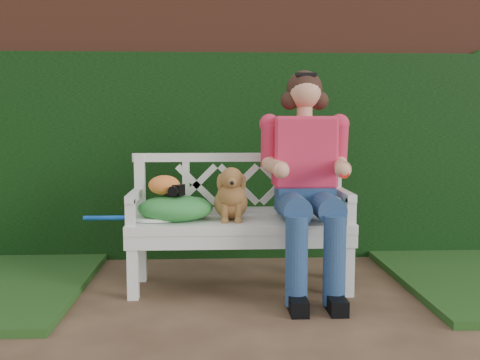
{
  "coord_description": "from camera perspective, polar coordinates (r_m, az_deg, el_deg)",
  "views": [
    {
      "loc": [
        -0.21,
        -3.01,
        1.15
      ],
      "look_at": [
        -0.03,
        0.75,
        0.75
      ],
      "focal_mm": 42.0,
      "sensor_mm": 36.0,
      "label": 1
    }
  ],
  "objects": [
    {
      "name": "ground",
      "position": [
        3.23,
        1.28,
        -14.78
      ],
      "size": [
        60.0,
        60.0,
        0.0
      ],
      "primitive_type": "plane",
      "color": "#422B1E"
    },
    {
      "name": "brick_wall",
      "position": [
        4.92,
        -0.25,
        5.46
      ],
      "size": [
        10.0,
        0.3,
        2.2
      ],
      "primitive_type": "cube",
      "color": "brown",
      "rests_on": "ground"
    },
    {
      "name": "ivy_hedge",
      "position": [
        4.71,
        -0.13,
        2.39
      ],
      "size": [
        10.0,
        0.18,
        1.7
      ],
      "primitive_type": "cube",
      "color": "#12380E",
      "rests_on": "ground"
    },
    {
      "name": "garden_bench",
      "position": [
        3.88,
        0.0,
        -7.52
      ],
      "size": [
        1.64,
        0.77,
        0.48
      ],
      "primitive_type": null,
      "rotation": [
        0.0,
        0.0,
        -0.11
      ],
      "color": "white",
      "rests_on": "ground"
    },
    {
      "name": "seated_woman",
      "position": [
        3.82,
        6.62,
        0.04
      ],
      "size": [
        0.74,
        0.92,
        1.51
      ],
      "primitive_type": null,
      "rotation": [
        0.0,
        0.0,
        0.13
      ],
      "color": "#E6457A",
      "rests_on": "ground"
    },
    {
      "name": "dog",
      "position": [
        3.78,
        -0.92,
        -1.32
      ],
      "size": [
        0.27,
        0.35,
        0.37
      ],
      "primitive_type": null,
      "rotation": [
        0.0,
        0.0,
        -0.07
      ],
      "color": "#AF7536",
      "rests_on": "garden_bench"
    },
    {
      "name": "tennis_racket",
      "position": [
        3.85,
        -9.01,
        -3.79
      ],
      "size": [
        0.74,
        0.42,
        0.03
      ],
      "primitive_type": null,
      "rotation": [
        0.0,
        0.0,
        0.18
      ],
      "color": "silver",
      "rests_on": "garden_bench"
    },
    {
      "name": "green_bag",
      "position": [
        3.81,
        -6.58,
        -2.8
      ],
      "size": [
        0.56,
        0.47,
        0.17
      ],
      "primitive_type": null,
      "rotation": [
        0.0,
        0.0,
        0.17
      ],
      "color": "#308538",
      "rests_on": "garden_bench"
    },
    {
      "name": "camera_item",
      "position": [
        3.77,
        -6.65,
        -1.01
      ],
      "size": [
        0.14,
        0.12,
        0.08
      ],
      "primitive_type": "cube",
      "rotation": [
        0.0,
        0.0,
        -0.43
      ],
      "color": "black",
      "rests_on": "green_bag"
    },
    {
      "name": "baseball_glove",
      "position": [
        3.8,
        -7.7,
        -0.52
      ],
      "size": [
        0.22,
        0.17,
        0.13
      ],
      "primitive_type": "ellipsoid",
      "rotation": [
        0.0,
        0.0,
        -0.06
      ],
      "color": "orange",
      "rests_on": "green_bag"
    }
  ]
}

